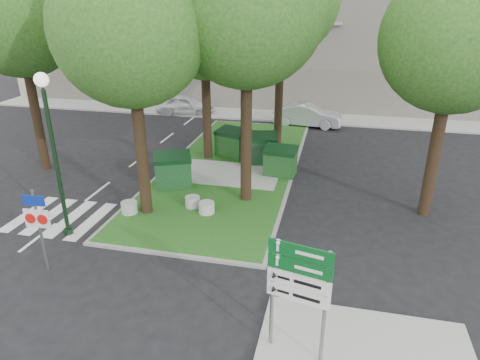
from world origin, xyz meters
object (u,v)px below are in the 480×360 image
(dumpster_b, at_px, (232,143))
(car_white, at_px, (186,105))
(traffic_sign_pole, at_px, (38,220))
(car_silver, at_px, (307,115))
(tree_median_near_left, at_px, (131,13))
(bollard_left, at_px, (129,207))
(bollard_mid, at_px, (193,202))
(directional_sign, at_px, (299,283))
(tree_street_left, at_px, (17,1))
(street_lamp, at_px, (52,138))
(tree_median_mid, at_px, (206,17))
(dumpster_c, at_px, (260,148))
(litter_bin, at_px, (271,159))
(dumpster_d, at_px, (280,161))
(tree_street_right, at_px, (461,24))
(dumpster_a, at_px, (173,170))
(bollard_right, at_px, (207,207))

(dumpster_b, height_order, car_white, dumpster_b)
(traffic_sign_pole, distance_m, car_silver, 19.29)
(tree_median_near_left, distance_m, bollard_left, 7.02)
(dumpster_b, xyz_separation_m, car_silver, (3.32, 7.06, -0.10))
(bollard_mid, relative_size, car_white, 0.14)
(bollard_left, height_order, directional_sign, directional_sign)
(traffic_sign_pole, height_order, directional_sign, directional_sign)
(tree_street_left, relative_size, traffic_sign_pole, 4.10)
(bollard_left, distance_m, street_lamp, 3.98)
(tree_median_mid, xyz_separation_m, dumpster_b, (1.09, 0.43, -6.15))
(tree_median_mid, relative_size, dumpster_b, 5.38)
(dumpster_b, height_order, dumpster_c, dumpster_c)
(dumpster_c, relative_size, litter_bin, 2.60)
(dumpster_d, bearing_deg, bollard_left, -129.27)
(car_white, bearing_deg, traffic_sign_pole, -178.32)
(tree_median_near_left, bearing_deg, tree_street_left, 153.43)
(dumpster_d, xyz_separation_m, litter_bin, (-0.61, 1.07, -0.31))
(tree_street_left, distance_m, traffic_sign_pole, 11.10)
(bollard_left, relative_size, traffic_sign_pole, 0.23)
(bollard_mid, distance_m, directional_sign, 8.38)
(litter_bin, bearing_deg, street_lamp, -126.55)
(tree_street_right, relative_size, dumpster_b, 5.42)
(bollard_left, xyz_separation_m, street_lamp, (-1.49, -1.80, 3.22))
(tree_street_left, bearing_deg, bollard_left, -31.05)
(dumpster_b, distance_m, bollard_mid, 6.21)
(dumpster_b, bearing_deg, bollard_left, -88.38)
(litter_bin, height_order, traffic_sign_pole, traffic_sign_pole)
(dumpster_a, bearing_deg, bollard_mid, -74.35)
(litter_bin, bearing_deg, directional_sign, -78.11)
(bollard_left, bearing_deg, tree_street_right, 14.05)
(dumpster_d, bearing_deg, tree_median_near_left, -126.83)
(traffic_sign_pole, relative_size, car_white, 0.65)
(dumpster_a, xyz_separation_m, traffic_sign_pole, (-1.56, -6.75, 0.89))
(dumpster_a, relative_size, directional_sign, 0.66)
(dumpster_c, relative_size, directional_sign, 0.63)
(bollard_right, distance_m, traffic_sign_pole, 6.04)
(dumpster_c, distance_m, bollard_right, 6.02)
(tree_median_near_left, height_order, street_lamp, tree_median_near_left)
(dumpster_c, distance_m, directional_sign, 12.66)
(tree_median_near_left, bearing_deg, bollard_right, 9.40)
(bollard_mid, xyz_separation_m, traffic_sign_pole, (-3.08, -4.89, 1.39))
(tree_median_mid, relative_size, litter_bin, 14.38)
(bollard_left, bearing_deg, litter_bin, 54.38)
(tree_median_near_left, height_order, car_white, tree_median_near_left)
(dumpster_b, height_order, dumpster_d, dumpster_b)
(dumpster_a, relative_size, street_lamp, 0.34)
(tree_median_near_left, xyz_separation_m, tree_street_left, (-7.00, 3.50, 0.33))
(dumpster_a, bearing_deg, dumpster_b, 46.05)
(litter_bin, relative_size, traffic_sign_pole, 0.26)
(bollard_mid, bearing_deg, car_white, 110.68)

